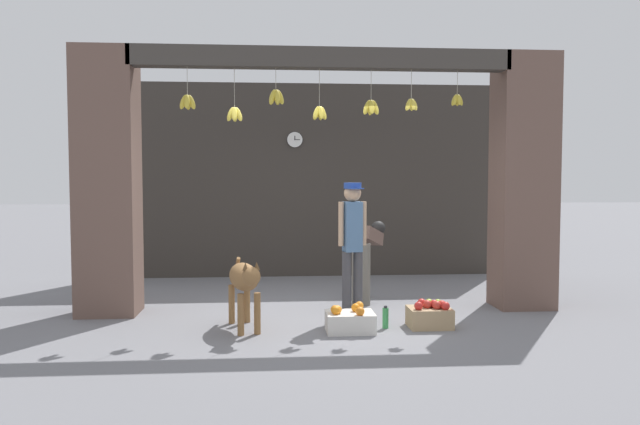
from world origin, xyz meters
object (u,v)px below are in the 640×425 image
object	(u,v)px
fruit_crate_apples	(430,315)
wall_clock	(295,140)
dog	(245,280)
fruit_crate_oranges	(350,321)
water_bottle	(385,318)
worker_stooping	(367,250)
shopkeeper	(352,239)

from	to	relation	value
fruit_crate_apples	wall_clock	bearing A→B (deg)	110.61
fruit_crate_apples	wall_clock	world-z (taller)	wall_clock
dog	fruit_crate_oranges	world-z (taller)	dog
dog	water_bottle	xyz separation A→B (m)	(1.53, -0.06, -0.43)
dog	wall_clock	world-z (taller)	wall_clock
worker_stooping	fruit_crate_oranges	xyz separation A→B (m)	(-0.43, -1.56, -0.57)
dog	worker_stooping	distance (m)	2.08
water_bottle	fruit_crate_oranges	bearing A→B (deg)	-163.19
dog	worker_stooping	bearing A→B (deg)	118.42
shopkeeper	fruit_crate_oranges	xyz separation A→B (m)	(-0.11, -0.68, -0.80)
dog	fruit_crate_oranges	xyz separation A→B (m)	(1.12, -0.18, -0.42)
fruit_crate_oranges	water_bottle	distance (m)	0.43
dog	fruit_crate_apples	world-z (taller)	dog
wall_clock	shopkeeper	bearing A→B (deg)	-79.59
worker_stooping	wall_clock	size ratio (longest dim) A/B	3.94
shopkeeper	worker_stooping	distance (m)	0.97
fruit_crate_oranges	wall_clock	xyz separation A→B (m)	(-0.44, 3.71, 2.14)
dog	wall_clock	bearing A→B (deg)	155.79
shopkeeper	fruit_crate_apples	xyz separation A→B (m)	(0.79, -0.55, -0.79)
fruit_crate_oranges	water_bottle	world-z (taller)	fruit_crate_oranges
worker_stooping	fruit_crate_apples	world-z (taller)	worker_stooping
wall_clock	water_bottle	bearing A→B (deg)	-76.64
fruit_crate_oranges	fruit_crate_apples	xyz separation A→B (m)	(0.90, 0.13, 0.01)
shopkeeper	wall_clock	world-z (taller)	wall_clock
fruit_crate_apples	wall_clock	size ratio (longest dim) A/B	1.75
dog	water_bottle	bearing A→B (deg)	74.48
worker_stooping	fruit_crate_apples	distance (m)	1.61
shopkeeper	worker_stooping	size ratio (longest dim) A/B	1.52
dog	fruit_crate_apples	size ratio (longest dim) A/B	2.27
worker_stooping	wall_clock	bearing A→B (deg)	141.76
worker_stooping	fruit_crate_apples	bearing A→B (deg)	-41.94
shopkeeper	water_bottle	distance (m)	1.02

